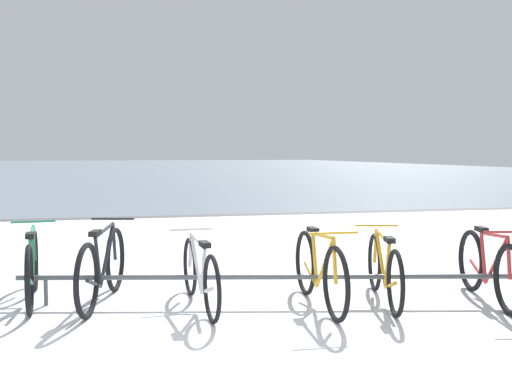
% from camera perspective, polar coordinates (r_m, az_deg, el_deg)
% --- Properties ---
extents(ground, '(80.00, 132.00, 0.08)m').
position_cam_1_polar(ground, '(57.93, -12.40, 2.21)').
color(ground, silver).
extents(bike_rack, '(5.67, 1.25, 0.31)m').
position_cam_1_polar(bike_rack, '(5.93, 4.85, -8.39)').
color(bike_rack, '#4C5156').
rests_on(bike_rack, ground).
extents(bicycle_0, '(0.46, 1.73, 0.79)m').
position_cam_1_polar(bicycle_0, '(6.42, -21.12, -6.91)').
color(bicycle_0, black).
rests_on(bicycle_0, ground).
extents(bicycle_1, '(0.55, 1.73, 0.82)m').
position_cam_1_polar(bicycle_1, '(6.13, -14.83, -7.15)').
color(bicycle_1, black).
rests_on(bicycle_1, ground).
extents(bicycle_2, '(0.46, 1.68, 0.74)m').
position_cam_1_polar(bicycle_2, '(5.79, -5.54, -8.03)').
color(bicycle_2, black).
rests_on(bicycle_2, ground).
extents(bicycle_3, '(0.46, 1.73, 0.81)m').
position_cam_1_polar(bicycle_3, '(5.82, 6.24, -7.67)').
color(bicycle_3, black).
rests_on(bicycle_3, ground).
extents(bicycle_4, '(0.55, 1.64, 0.75)m').
position_cam_1_polar(bicycle_4, '(6.11, 12.46, -7.43)').
color(bicycle_4, black).
rests_on(bicycle_4, ground).
extents(bicycle_5, '(0.52, 1.63, 0.79)m').
position_cam_1_polar(bicycle_5, '(6.44, 21.91, -6.90)').
color(bicycle_5, black).
rests_on(bicycle_5, ground).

